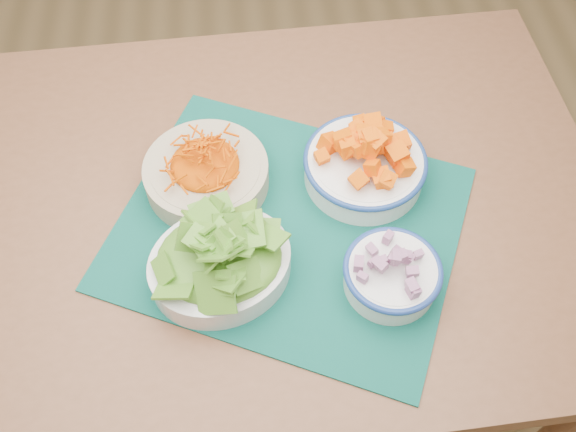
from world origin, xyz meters
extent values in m
plane|color=tan|center=(0.00, 0.00, 0.00)|extent=(4.00, 4.00, 0.00)
cube|color=brown|center=(0.17, -0.10, 0.73)|extent=(1.31, 0.90, 0.04)
cylinder|color=brown|center=(-0.42, 0.25, 0.35)|extent=(0.06, 0.06, 0.71)
cylinder|color=brown|center=(0.73, 0.29, 0.35)|extent=(0.06, 0.06, 0.71)
cube|color=#04342D|center=(0.25, -0.16, 0.75)|extent=(0.68, 0.63, 0.00)
cylinder|color=#BBAC8B|center=(0.12, -0.06, 0.78)|extent=(0.22, 0.22, 0.05)
ellipsoid|color=#EA5900|center=(0.12, -0.06, 0.82)|extent=(0.19, 0.19, 0.03)
cylinder|color=white|center=(0.39, -0.07, 0.78)|extent=(0.26, 0.26, 0.05)
torus|color=navy|center=(0.39, -0.07, 0.80)|extent=(0.21, 0.21, 0.01)
ellipsoid|color=#FF6500|center=(0.39, -0.07, 0.83)|extent=(0.18, 0.18, 0.05)
ellipsoid|color=#377418|center=(0.13, -0.24, 0.83)|extent=(0.20, 0.17, 0.06)
cylinder|color=white|center=(0.39, -0.28, 0.78)|extent=(0.18, 0.18, 0.05)
torus|color=navy|center=(0.39, -0.28, 0.80)|extent=(0.15, 0.15, 0.01)
ellipsoid|color=#6D1146|center=(0.39, -0.28, 0.82)|extent=(0.13, 0.13, 0.03)
camera|label=1|loc=(0.19, -0.73, 1.64)|focal=40.00mm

